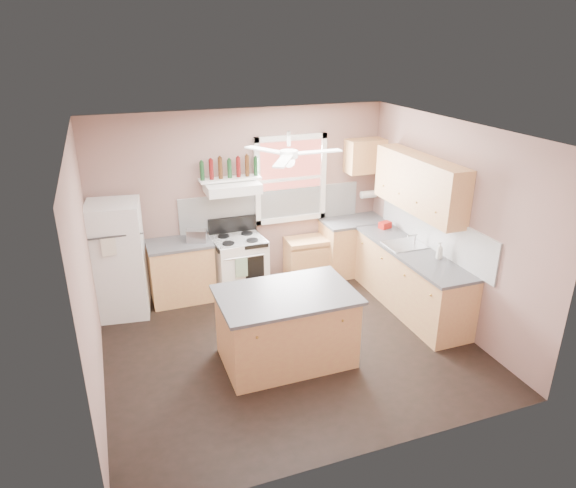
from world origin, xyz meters
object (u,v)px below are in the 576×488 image
object	(u,v)px
stove	(239,265)
refrigerator	(119,260)
toaster	(197,236)
cart	(307,258)
island	(286,328)

from	to	relation	value
stove	refrigerator	bearing A→B (deg)	177.44
refrigerator	stove	world-z (taller)	refrigerator
toaster	cart	world-z (taller)	toaster
toaster	cart	xyz separation A→B (m)	(1.76, 0.11, -0.66)
cart	island	world-z (taller)	island
refrigerator	toaster	bearing A→B (deg)	10.91
toaster	stove	distance (m)	0.83
refrigerator	toaster	size ratio (longest dim) A/B	5.80
refrigerator	cart	xyz separation A→B (m)	(2.86, 0.18, -0.48)
toaster	stove	world-z (taller)	toaster
refrigerator	island	world-z (taller)	refrigerator
refrigerator	toaster	distance (m)	1.12
refrigerator	toaster	xyz separation A→B (m)	(1.10, 0.07, 0.18)
refrigerator	stove	distance (m)	1.75
toaster	cart	size ratio (longest dim) A/B	0.42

